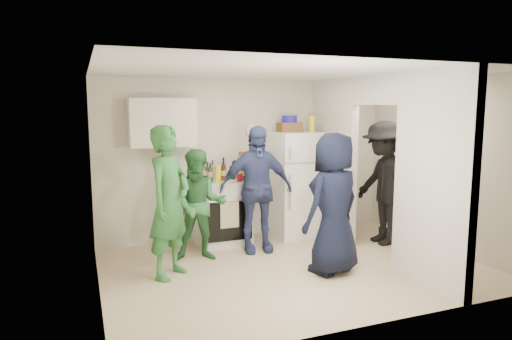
{
  "coord_description": "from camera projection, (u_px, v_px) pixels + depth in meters",
  "views": [
    {
      "loc": [
        -2.53,
        -5.14,
        2.07
      ],
      "look_at": [
        -0.38,
        0.4,
        1.25
      ],
      "focal_mm": 32.0,
      "sensor_mm": 36.0,
      "label": 1
    }
  ],
  "objects": [
    {
      "name": "wall_left",
      "position": [
        95.0,
        184.0,
        4.91
      ],
      "size": [
        0.0,
        3.4,
        3.4
      ],
      "primitive_type": "plane",
      "rotation": [
        1.57,
        0.0,
        1.57
      ],
      "color": "silver",
      "rests_on": "floor"
    },
    {
      "name": "bottle_c",
      "position": [
        213.0,
        170.0,
        6.95
      ],
      "size": [
        0.06,
        0.06,
        0.3
      ],
      "primitive_type": "cylinder",
      "color": "#9BA1A8",
      "rests_on": "stove"
    },
    {
      "name": "bottle_h",
      "position": [
        203.0,
        174.0,
        6.65
      ],
      "size": [
        0.07,
        0.07,
        0.25
      ],
      "primitive_type": "cylinder",
      "color": "#A8ABB4",
      "rests_on": "stove"
    },
    {
      "name": "floor",
      "position": [
        294.0,
        267.0,
        5.94
      ],
      "size": [
        4.8,
        4.8,
        0.0
      ],
      "primitive_type": "plane",
      "color": "beige",
      "rests_on": "ground"
    },
    {
      "name": "nook_window_frame",
      "position": [
        433.0,
        136.0,
        6.75
      ],
      "size": [
        0.04,
        0.76,
        0.86
      ],
      "primitive_type": "cube",
      "color": "white",
      "rests_on": "wall_right"
    },
    {
      "name": "nook_window",
      "position": [
        434.0,
        136.0,
        6.75
      ],
      "size": [
        0.03,
        0.7,
        0.8
      ],
      "primitive_type": "cube",
      "color": "black",
      "rests_on": "wall_right"
    },
    {
      "name": "bottle_b",
      "position": [
        210.0,
        172.0,
        6.71
      ],
      "size": [
        0.07,
        0.07,
        0.28
      ],
      "primitive_type": "cylinder",
      "color": "#1A4E28",
      "rests_on": "stove"
    },
    {
      "name": "wall_clock",
      "position": [
        252.0,
        131.0,
        7.28
      ],
      "size": [
        0.22,
        0.02,
        0.22
      ],
      "primitive_type": "cylinder",
      "rotation": [
        1.57,
        0.0,
        0.0
      ],
      "color": "white",
      "rests_on": "wall_back"
    },
    {
      "name": "wall_right",
      "position": [
        444.0,
        164.0,
        6.63
      ],
      "size": [
        0.0,
        3.4,
        3.4
      ],
      "primitive_type": "plane",
      "rotation": [
        1.57,
        0.0,
        -1.57
      ],
      "color": "silver",
      "rests_on": "floor"
    },
    {
      "name": "wicker_basket",
      "position": [
        289.0,
        127.0,
        7.19
      ],
      "size": [
        0.35,
        0.25,
        0.15
      ],
      "primitive_type": "cube",
      "color": "brown",
      "rests_on": "fridge"
    },
    {
      "name": "yellow_cup_stack_top",
      "position": [
        312.0,
        124.0,
        7.16
      ],
      "size": [
        0.09,
        0.09,
        0.25
      ],
      "primitive_type": "cylinder",
      "color": "#EAF014",
      "rests_on": "fridge"
    },
    {
      "name": "bottle_k",
      "position": [
        208.0,
        171.0,
        6.8
      ],
      "size": [
        0.07,
        0.07,
        0.28
      ],
      "primitive_type": "cylinder",
      "color": "brown",
      "rests_on": "stove"
    },
    {
      "name": "stove",
      "position": [
        222.0,
        212.0,
        6.94
      ],
      "size": [
        0.82,
        0.68,
        0.98
      ],
      "primitive_type": "cube",
      "color": "white",
      "rests_on": "floor"
    },
    {
      "name": "ceiling",
      "position": [
        297.0,
        72.0,
        5.6
      ],
      "size": [
        4.8,
        4.8,
        0.0
      ],
      "primitive_type": "plane",
      "rotation": [
        3.14,
        0.0,
        0.0
      ],
      "color": "white",
      "rests_on": "wall_back"
    },
    {
      "name": "bottle_j",
      "position": [
        243.0,
        171.0,
        6.89
      ],
      "size": [
        0.07,
        0.07,
        0.26
      ],
      "primitive_type": "cylinder",
      "color": "#1A4919",
      "rests_on": "stove"
    },
    {
      "name": "fridge",
      "position": [
        296.0,
        185.0,
        7.3
      ],
      "size": [
        0.69,
        0.67,
        1.68
      ],
      "primitive_type": "cube",
      "color": "white",
      "rests_on": "floor"
    },
    {
      "name": "partition_pier_front",
      "position": [
        433.0,
        180.0,
        5.18
      ],
      "size": [
        0.12,
        1.2,
        2.5
      ],
      "primitive_type": "cube",
      "color": "silver",
      "rests_on": "floor"
    },
    {
      "name": "yellow_cup_stack_stove",
      "position": [
        218.0,
        174.0,
        6.61
      ],
      "size": [
        0.09,
        0.09,
        0.25
      ],
      "primitive_type": "cylinder",
      "color": "yellow",
      "rests_on": "stove"
    },
    {
      "name": "bottle_f",
      "position": [
        233.0,
        170.0,
        6.95
      ],
      "size": [
        0.07,
        0.07,
        0.27
      ],
      "primitive_type": "cylinder",
      "color": "#123222",
      "rests_on": "stove"
    },
    {
      "name": "person_green_left",
      "position": [
        169.0,
        202.0,
        5.52
      ],
      "size": [
        0.79,
        0.8,
        1.86
      ],
      "primitive_type": "imported",
      "rotation": [
        0.0,
        0.0,
        0.81
      ],
      "color": "#327D43",
      "rests_on": "floor"
    },
    {
      "name": "bottle_e",
      "position": [
        224.0,
        168.0,
        7.03
      ],
      "size": [
        0.08,
        0.08,
        0.33
      ],
      "primitive_type": "cylinder",
      "color": "silver",
      "rests_on": "stove"
    },
    {
      "name": "bottle_a",
      "position": [
        203.0,
        171.0,
        6.87
      ],
      "size": [
        0.06,
        0.06,
        0.27
      ],
      "primitive_type": "cylinder",
      "color": "#632D13",
      "rests_on": "stove"
    },
    {
      "name": "wall_front",
      "position": [
        377.0,
        197.0,
        4.2
      ],
      "size": [
        4.8,
        0.0,
        4.8
      ],
      "primitive_type": "plane",
      "rotation": [
        -1.57,
        0.0,
        0.0
      ],
      "color": "silver",
      "rests_on": "floor"
    },
    {
      "name": "partition_header",
      "position": [
        378.0,
        90.0,
        6.06
      ],
      "size": [
        0.12,
        1.0,
        0.4
      ],
      "primitive_type": "cube",
      "color": "silver",
      "rests_on": "partition_pier_back"
    },
    {
      "name": "person_denim",
      "position": [
        256.0,
        189.0,
        6.52
      ],
      "size": [
        1.11,
        0.56,
        1.82
      ],
      "primitive_type": "imported",
      "rotation": [
        0.0,
        0.0,
        -0.12
      ],
      "color": "navy",
      "rests_on": "floor"
    },
    {
      "name": "upper_cabinet",
      "position": [
        162.0,
        123.0,
        6.59
      ],
      "size": [
        0.95,
        0.34,
        0.7
      ],
      "primitive_type": "cube",
      "color": "silver",
      "rests_on": "wall_back"
    },
    {
      "name": "spice_shelf",
      "position": [
        250.0,
        153.0,
        7.28
      ],
      "size": [
        0.35,
        0.08,
        0.03
      ],
      "primitive_type": "cube",
      "color": "olive",
      "rests_on": "wall_back"
    },
    {
      "name": "red_cup",
      "position": [
        240.0,
        177.0,
        6.76
      ],
      "size": [
        0.09,
        0.09,
        0.12
      ],
      "primitive_type": "cylinder",
      "color": "red",
      "rests_on": "stove"
    },
    {
      "name": "bottle_d",
      "position": [
        223.0,
        171.0,
        6.82
      ],
      "size": [
        0.07,
        0.07,
        0.29
      ],
      "primitive_type": "cylinder",
      "color": "#5E2010",
      "rests_on": "stove"
    },
    {
      "name": "partition_pier_back",
      "position": [
        333.0,
        159.0,
        7.21
      ],
      "size": [
        0.12,
        1.2,
        2.5
      ],
      "primitive_type": "cube",
      "color": "silver",
      "rests_on": "floor"
    },
    {
      "name": "person_navy",
      "position": [
        334.0,
        204.0,
        5.66
      ],
      "size": [
        1.0,
        0.82,
        1.77
      ],
      "primitive_type": "imported",
      "rotation": [
        0.0,
        0.0,
        -2.8
      ],
      "color": "black",
      "rests_on": "floor"
    },
    {
      "name": "person_green_center",
      "position": [
        200.0,
        205.0,
        6.15
      ],
      "size": [
        0.86,
        0.75,
        1.52
      ],
      "primitive_type": "imported",
      "rotation": [
        0.0,
        0.0,
        -0.26
      ],
      "color": "#377F44",
      "rests_on": "floor"
    },
    {
      "name": "nook_valance",
      "position": [
        433.0,
        112.0,
        6.69
      ],
      "size": [
        0.04,
        0.82,
        0.18
      ],
      "primitive_type": "cube",
      "color": "white",
      "rests_on": "wall_right"
    },
    {
      "name": "bottle_i",
      "position": [
        224.0,
        170.0,
        6.95
      ],
      "size": [
        0.06,
        0.06,
        0.29
      ],
      "primitive_type": "cylinder",
      "color": "#652F11",
      "rests_on": "stove"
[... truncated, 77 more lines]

